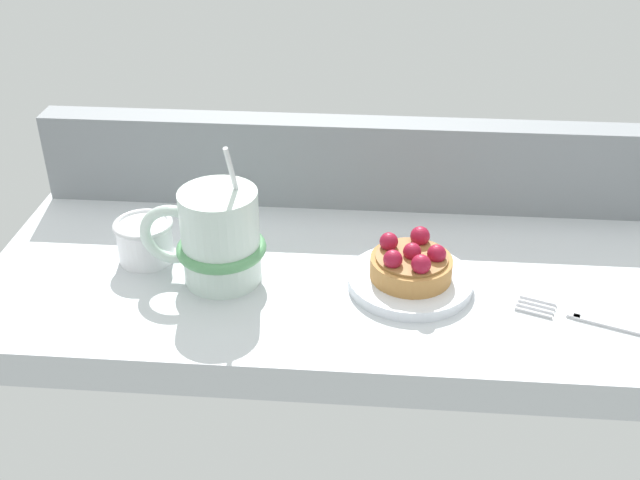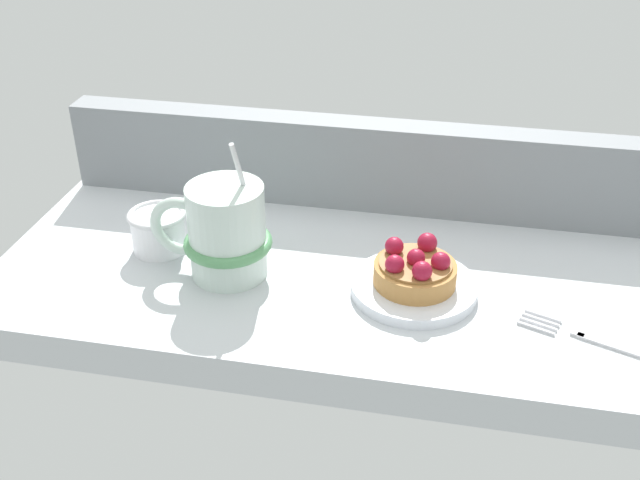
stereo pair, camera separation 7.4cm
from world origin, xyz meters
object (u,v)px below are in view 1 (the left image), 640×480
Objects in this scene: dessert_plate at (414,281)px; sugar_bowl at (149,239)px; dessert_fork at (603,321)px; coffee_mug at (222,238)px; raspberry_tart at (415,263)px.

dessert_plate is 27.66cm from sugar_bowl.
coffee_mug is at bearing 172.67° from dessert_fork.
dessert_plate is at bearing -6.03° from sugar_bowl.
raspberry_tart reaches higher than dessert_plate.
raspberry_tart is at bearing 0.53° from coffee_mug.
dessert_plate is 2.13cm from raspberry_tart.
dessert_fork is at bearing -9.83° from sugar_bowl.
dessert_plate is at bearing 143.96° from raspberry_tart.
coffee_mug is 36.92cm from dessert_fork.
dessert_plate is at bearing 164.33° from dessert_fork.
dessert_plate is 1.54× the size of raspberry_tart.
dessert_plate is 0.82× the size of dessert_fork.
dessert_fork is (17.29, -4.85, -2.36)cm from raspberry_tart.
coffee_mug is (-19.06, -0.18, 4.20)cm from dessert_plate.
dessert_fork is (36.35, -4.67, -4.43)cm from coffee_mug.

